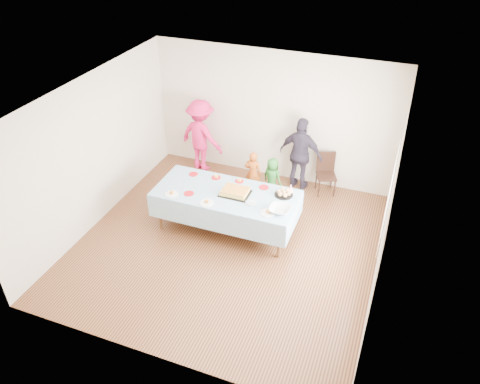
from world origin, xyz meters
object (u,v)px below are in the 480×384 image
(party_table, at_px, (226,195))
(dining_chair, at_px, (326,171))
(adult_left, at_px, (201,136))
(birthday_cake, at_px, (235,192))

(party_table, xyz_separation_m, dining_chair, (1.39, 1.86, -0.25))
(dining_chair, xyz_separation_m, adult_left, (-2.69, -0.07, 0.32))
(party_table, bearing_deg, birthday_cake, 7.97)
(party_table, height_order, birthday_cake, birthday_cake)
(adult_left, bearing_deg, party_table, 139.99)
(party_table, height_order, dining_chair, dining_chair)
(party_table, distance_m, dining_chair, 2.34)
(party_table, relative_size, dining_chair, 2.96)
(party_table, bearing_deg, dining_chair, 53.23)
(birthday_cake, bearing_deg, dining_chair, 56.24)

